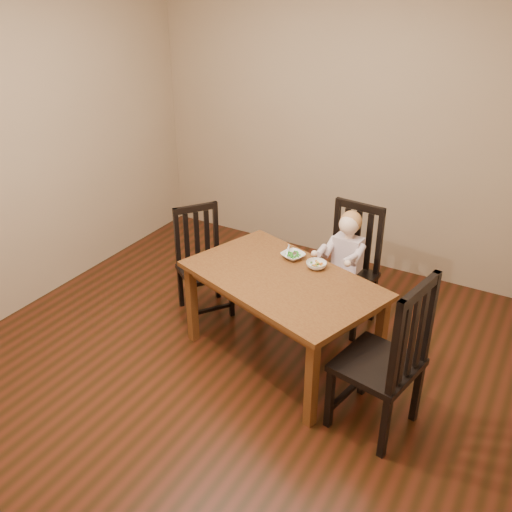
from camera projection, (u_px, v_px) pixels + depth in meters
The scene contains 9 objects.
room at pixel (234, 193), 3.58m from camera, with size 4.01×4.01×2.71m.
dining_table at pixel (282, 287), 4.01m from camera, with size 1.56×1.20×0.69m.
chair_child at pixel (348, 269), 4.51m from camera, with size 0.46×0.44×1.00m.
chair_left at pixel (203, 263), 4.69m from camera, with size 0.53×0.53×0.91m.
chair_right at pixel (387, 360), 3.41m from camera, with size 0.53×0.55×1.10m.
toddler at pixel (346, 257), 4.42m from camera, with size 0.29×0.36×0.50m, color silver, non-canonical shape.
bowl_peas at pixel (293, 256), 4.22m from camera, with size 0.16×0.16×0.04m, color white.
bowl_veg at pixel (316, 265), 4.08m from camera, with size 0.15×0.15×0.05m, color white.
fork at pixel (287, 252), 4.22m from camera, with size 0.05×0.12×0.05m.
Camera 1 is at (1.79, -2.83, 2.66)m, focal length 40.00 mm.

